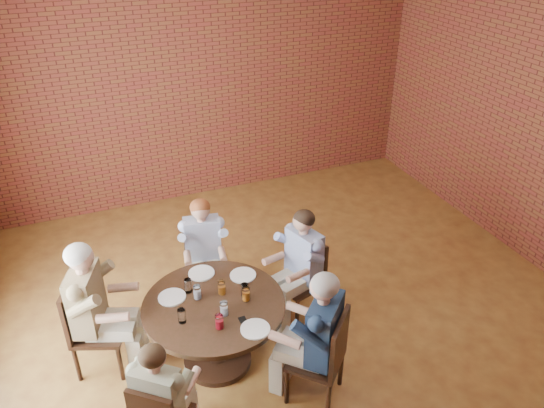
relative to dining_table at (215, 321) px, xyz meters
name	(u,v)px	position (x,y,z in m)	size (l,w,h in m)	color
floor	(302,340)	(0.90, -0.06, -0.53)	(7.00, 7.00, 0.00)	olive
wall_back	(201,85)	(0.90, 3.44, 1.17)	(7.00, 7.00, 0.00)	maroon
dining_table	(215,321)	(0.00, 0.00, 0.00)	(1.33, 1.33, 0.75)	black
chair_a	(305,275)	(1.10, 0.35, -0.03)	(0.52, 0.52, 0.92)	black
diner_a	(299,267)	(1.02, 0.32, 0.13)	(0.51, 0.63, 1.31)	#405AA7
chair_b	(204,260)	(0.18, 1.03, -0.03)	(0.47, 0.47, 0.91)	black
diner_b	(204,253)	(0.17, 0.95, 0.11)	(0.50, 0.61, 1.28)	#9FABCA
chair_c	(88,323)	(-1.11, 0.42, 0.00)	(0.60, 0.60, 0.98)	black
diner_c	(95,309)	(-1.02, 0.39, 0.18)	(0.57, 0.71, 1.41)	brown
diner_d	(162,402)	(-0.66, -0.81, 0.09)	(0.47, 0.58, 1.23)	tan
chair_e	(326,355)	(0.78, -0.77, -0.01)	(0.64, 0.64, 0.96)	black
diner_e	(316,338)	(0.71, -0.71, 0.16)	(0.56, 0.69, 1.38)	#182A45
plate_a	(243,275)	(0.39, 0.28, 0.23)	(0.26, 0.26, 0.01)	white
plate_b	(201,273)	(0.02, 0.47, 0.23)	(0.26, 0.26, 0.01)	white
plate_c	(172,297)	(-0.34, 0.22, 0.23)	(0.26, 0.26, 0.01)	white
plate_d	(255,329)	(0.23, -0.47, 0.23)	(0.26, 0.26, 0.01)	white
glass_a	(245,290)	(0.30, -0.01, 0.29)	(0.07, 0.07, 0.14)	white
glass_b	(222,288)	(0.11, 0.10, 0.29)	(0.07, 0.07, 0.14)	white
glass_c	(188,286)	(-0.17, 0.25, 0.29)	(0.07, 0.07, 0.14)	white
glass_d	(197,292)	(-0.12, 0.13, 0.29)	(0.07, 0.07, 0.14)	white
glass_e	(182,316)	(-0.33, -0.13, 0.29)	(0.07, 0.07, 0.14)	white
glass_f	(219,322)	(-0.04, -0.33, 0.29)	(0.07, 0.07, 0.14)	white
glass_g	(224,309)	(0.04, -0.19, 0.29)	(0.07, 0.07, 0.14)	white
glass_h	(246,294)	(0.29, -0.07, 0.29)	(0.07, 0.07, 0.14)	white
smartphone	(244,322)	(0.17, -0.34, 0.23)	(0.06, 0.13, 0.01)	black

